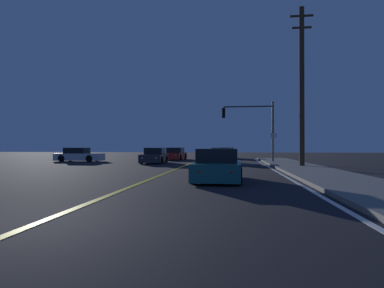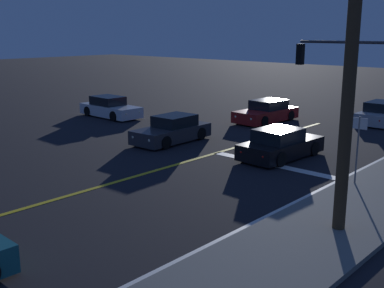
{
  "view_description": "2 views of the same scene",
  "coord_description": "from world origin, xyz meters",
  "px_view_note": "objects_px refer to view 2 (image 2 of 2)",
  "views": [
    {
      "loc": [
        3.59,
        -5.52,
        1.42
      ],
      "look_at": [
        0.03,
        23.2,
        1.67
      ],
      "focal_mm": 30.91,
      "sensor_mm": 36.0,
      "label": 1
    },
    {
      "loc": [
        13.61,
        5.6,
        5.5
      ],
      "look_at": [
        1.14,
        19.31,
        1.12
      ],
      "focal_mm": 44.89,
      "sensor_mm": 36.0,
      "label": 2
    }
  ],
  "objects_px": {
    "utility_pole_right": "(353,27)",
    "street_sign_corner": "(358,140)",
    "car_following_oncoming_red": "(266,112)",
    "car_mid_block_silver": "(384,114)",
    "car_side_waiting_white": "(110,108)",
    "traffic_signal_near_right": "(357,77)",
    "car_lead_oncoming_charcoal": "(172,130)",
    "car_far_approaching_black": "(280,145)"
  },
  "relations": [
    {
      "from": "car_following_oncoming_red",
      "to": "utility_pole_right",
      "type": "relative_size",
      "value": 0.42
    },
    {
      "from": "traffic_signal_near_right",
      "to": "street_sign_corner",
      "type": "height_order",
      "value": "traffic_signal_near_right"
    },
    {
      "from": "car_following_oncoming_red",
      "to": "car_side_waiting_white",
      "type": "distance_m",
      "value": 10.15
    },
    {
      "from": "traffic_signal_near_right",
      "to": "utility_pole_right",
      "type": "bearing_deg",
      "value": 111.86
    },
    {
      "from": "car_following_oncoming_red",
      "to": "car_side_waiting_white",
      "type": "xyz_separation_m",
      "value": [
        -8.53,
        -5.5,
        -0.0
      ]
    },
    {
      "from": "car_far_approaching_black",
      "to": "car_lead_oncoming_charcoal",
      "type": "bearing_deg",
      "value": -168.03
    },
    {
      "from": "car_side_waiting_white",
      "to": "car_far_approaching_black",
      "type": "height_order",
      "value": "same"
    },
    {
      "from": "car_far_approaching_black",
      "to": "utility_pole_right",
      "type": "xyz_separation_m",
      "value": [
        5.63,
        -5.95,
        5.02
      ]
    },
    {
      "from": "car_following_oncoming_red",
      "to": "car_far_approaching_black",
      "type": "distance_m",
      "value": 8.8
    },
    {
      "from": "utility_pole_right",
      "to": "street_sign_corner",
      "type": "height_order",
      "value": "utility_pole_right"
    },
    {
      "from": "traffic_signal_near_right",
      "to": "street_sign_corner",
      "type": "relative_size",
      "value": 2.11
    },
    {
      "from": "car_far_approaching_black",
      "to": "traffic_signal_near_right",
      "type": "bearing_deg",
      "value": 23.23
    },
    {
      "from": "street_sign_corner",
      "to": "car_side_waiting_white",
      "type": "bearing_deg",
      "value": 169.96
    },
    {
      "from": "car_mid_block_silver",
      "to": "street_sign_corner",
      "type": "height_order",
      "value": "street_sign_corner"
    },
    {
      "from": "car_side_waiting_white",
      "to": "utility_pole_right",
      "type": "relative_size",
      "value": 0.42
    },
    {
      "from": "car_following_oncoming_red",
      "to": "traffic_signal_near_right",
      "type": "bearing_deg",
      "value": 146.78
    },
    {
      "from": "car_following_oncoming_red",
      "to": "street_sign_corner",
      "type": "bearing_deg",
      "value": 140.38
    },
    {
      "from": "traffic_signal_near_right",
      "to": "utility_pole_right",
      "type": "distance_m",
      "value": 7.79
    },
    {
      "from": "car_far_approaching_black",
      "to": "street_sign_corner",
      "type": "xyz_separation_m",
      "value": [
        4.23,
        -1.74,
        1.15
      ]
    },
    {
      "from": "car_lead_oncoming_charcoal",
      "to": "car_mid_block_silver",
      "type": "relative_size",
      "value": 0.94
    },
    {
      "from": "car_side_waiting_white",
      "to": "utility_pole_right",
      "type": "bearing_deg",
      "value": 70.63
    },
    {
      "from": "car_following_oncoming_red",
      "to": "traffic_signal_near_right",
      "type": "height_order",
      "value": "traffic_signal_near_right"
    },
    {
      "from": "car_following_oncoming_red",
      "to": "utility_pole_right",
      "type": "distance_m",
      "value": 17.7
    },
    {
      "from": "car_following_oncoming_red",
      "to": "car_lead_oncoming_charcoal",
      "type": "height_order",
      "value": "same"
    },
    {
      "from": "car_mid_block_silver",
      "to": "utility_pole_right",
      "type": "xyz_separation_m",
      "value": [
        5.41,
        -17.27,
        5.02
      ]
    },
    {
      "from": "car_side_waiting_white",
      "to": "car_far_approaching_black",
      "type": "relative_size",
      "value": 1.06
    },
    {
      "from": "car_lead_oncoming_charcoal",
      "to": "street_sign_corner",
      "type": "distance_m",
      "value": 10.12
    },
    {
      "from": "car_following_oncoming_red",
      "to": "car_far_approaching_black",
      "type": "relative_size",
      "value": 1.05
    },
    {
      "from": "car_following_oncoming_red",
      "to": "car_side_waiting_white",
      "type": "bearing_deg",
      "value": 35.4
    },
    {
      "from": "utility_pole_right",
      "to": "street_sign_corner",
      "type": "bearing_deg",
      "value": 108.39
    },
    {
      "from": "traffic_signal_near_right",
      "to": "car_side_waiting_white",
      "type": "bearing_deg",
      "value": -1.4
    },
    {
      "from": "car_side_waiting_white",
      "to": "car_lead_oncoming_charcoal",
      "type": "relative_size",
      "value": 1.05
    },
    {
      "from": "utility_pole_right",
      "to": "street_sign_corner",
      "type": "relative_size",
      "value": 4.22
    },
    {
      "from": "car_far_approaching_black",
      "to": "car_mid_block_silver",
      "type": "relative_size",
      "value": 0.93
    },
    {
      "from": "utility_pole_right",
      "to": "street_sign_corner",
      "type": "xyz_separation_m",
      "value": [
        -1.4,
        4.21,
        -3.87
      ]
    },
    {
      "from": "car_following_oncoming_red",
      "to": "street_sign_corner",
      "type": "xyz_separation_m",
      "value": [
        9.61,
        -8.71,
        1.15
      ]
    },
    {
      "from": "car_following_oncoming_red",
      "to": "street_sign_corner",
      "type": "relative_size",
      "value": 1.76
    },
    {
      "from": "utility_pole_right",
      "to": "car_far_approaching_black",
      "type": "bearing_deg",
      "value": 133.42
    },
    {
      "from": "car_lead_oncoming_charcoal",
      "to": "utility_pole_right",
      "type": "xyz_separation_m",
      "value": [
        11.42,
        -4.99,
        5.02
      ]
    },
    {
      "from": "car_side_waiting_white",
      "to": "traffic_signal_near_right",
      "type": "height_order",
      "value": "traffic_signal_near_right"
    },
    {
      "from": "car_following_oncoming_red",
      "to": "car_side_waiting_white",
      "type": "relative_size",
      "value": 0.99
    },
    {
      "from": "car_side_waiting_white",
      "to": "traffic_signal_near_right",
      "type": "distance_m",
      "value": 17.01
    }
  ]
}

